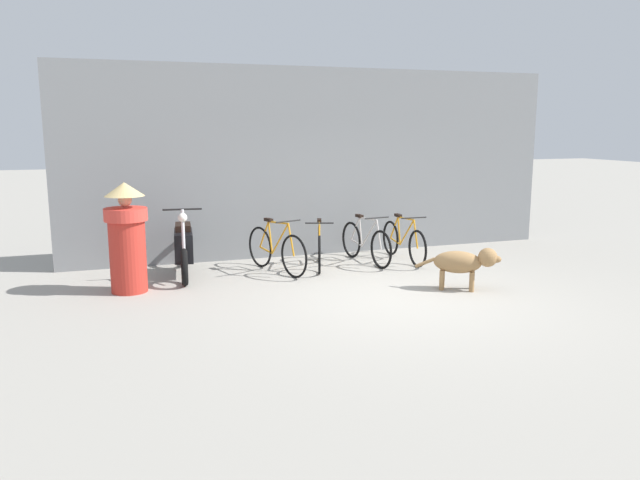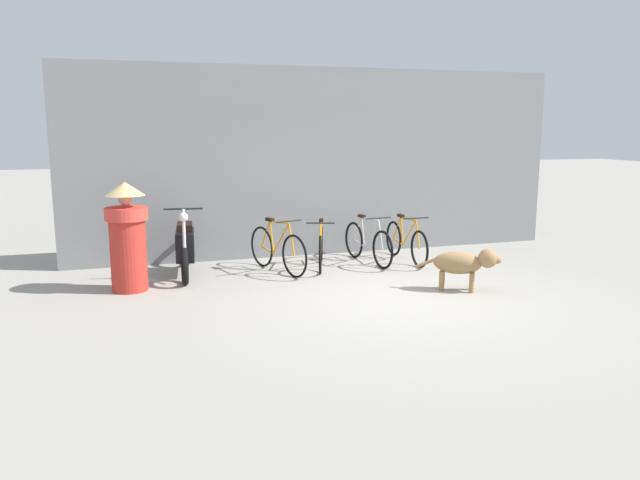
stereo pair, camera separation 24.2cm
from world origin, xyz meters
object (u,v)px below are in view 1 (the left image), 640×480
motorcycle (184,248)px  bicycle_3 (403,242)px  bicycle_2 (366,243)px  bicycle_1 (319,247)px  person_in_robes (127,236)px  bicycle_0 (276,250)px  stray_dog (464,262)px

motorcycle → bicycle_3: bearing=94.2°
bicycle_2 → motorcycle: motorcycle is taller
bicycle_1 → bicycle_3: bicycle_3 is taller
motorcycle → bicycle_2: bearing=94.9°
motorcycle → person_in_robes: 1.21m
bicycle_1 → motorcycle: (-2.22, 0.15, 0.10)m
bicycle_1 → person_in_robes: size_ratio=0.98×
bicycle_0 → bicycle_1: bearing=80.5°
motorcycle → person_in_robes: (-0.87, -0.76, 0.37)m
bicycle_2 → motorcycle: bearing=-98.7°
bicycle_1 → stray_dog: size_ratio=1.43×
bicycle_1 → bicycle_3: bearing=108.3°
bicycle_0 → bicycle_1: bicycle_0 is taller
bicycle_0 → bicycle_1: (0.78, 0.13, -0.03)m
bicycle_0 → stray_dog: size_ratio=1.48×
motorcycle → stray_dog: 4.34m
bicycle_3 → bicycle_0: bearing=-86.6°
bicycle_1 → person_in_robes: 3.19m
bicycle_0 → bicycle_2: bicycle_0 is taller
bicycle_0 → bicycle_2: 1.66m
bicycle_0 → person_in_robes: size_ratio=1.01×
bicycle_1 → bicycle_2: 0.87m
bicycle_1 → bicycle_2: bearing=112.3°
bicycle_1 → stray_dog: bearing=54.3°
bicycle_0 → stray_dog: (2.27, -1.97, 0.04)m
bicycle_0 → motorcycle: size_ratio=0.82×
stray_dog → person_in_robes: (-4.59, 1.49, 0.40)m
bicycle_0 → bicycle_3: bicycle_0 is taller
bicycle_1 → person_in_robes: bearing=-59.9°
person_in_robes → bicycle_1: bearing=-132.3°
bicycle_2 → bicycle_3: bearing=77.3°
person_in_robes → bicycle_3: bearing=-136.1°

